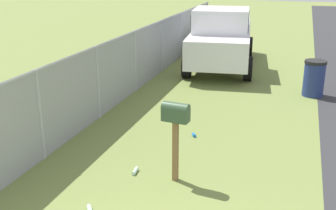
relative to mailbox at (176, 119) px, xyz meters
The scene contains 7 objects.
mailbox is the anchor object (origin of this frame).
pickup_truck 8.37m from the mailbox, ahead, with size 5.76×2.71×2.09m.
trash_bin 6.21m from the mailbox, 21.56° to the right, with size 0.59×0.59×1.00m.
fence_section 6.42m from the mailbox, 24.02° to the left, with size 16.38×0.07×1.74m.
litter_bottle_by_mailbox 1.30m from the mailbox, 88.60° to the left, with size 0.07×0.07×0.22m, color #B2D8BF.
litter_can_midfield_b 2.21m from the mailbox, ahead, with size 0.07×0.07×0.12m, color blue.
litter_bottle_midfield_a 1.95m from the mailbox, 144.99° to the left, with size 0.07×0.07×0.22m, color #B2D8BF.
Camera 1 is at (-2.86, -1.34, 3.54)m, focal length 44.90 mm.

